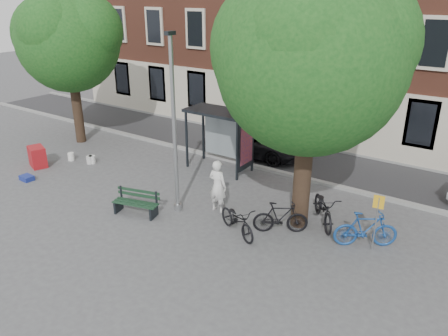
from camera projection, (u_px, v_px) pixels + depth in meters
ground at (178, 210)px, 15.54m from camera, size 90.00×90.00×0.00m
road at (272, 153)px, 20.88m from camera, size 40.00×4.00×0.01m
curb_near at (251, 165)px, 19.33m from camera, size 40.00×0.25×0.12m
curb_far at (291, 141)px, 22.38m from camera, size 40.00×0.25×0.12m
lamppost at (175, 135)px, 14.48m from camera, size 0.28×0.35×6.11m
tree_right at (310, 53)px, 12.36m from camera, size 5.76×5.60×8.20m
tree_left at (66, 37)px, 20.46m from camera, size 5.18×4.86×7.40m
bus_shelter at (228, 127)px, 18.26m from camera, size 2.85×1.45×2.62m
painter at (218, 186)px, 15.13m from camera, size 0.70×0.47×1.91m
bench at (136, 204)px, 15.13m from camera, size 1.71×0.92×0.84m
bike_a at (237, 220)px, 13.83m from camera, size 2.01×1.44×1.00m
bike_b at (366, 229)px, 13.14m from camera, size 1.91×1.50×1.16m
bike_c at (324, 208)px, 14.45m from camera, size 1.88×2.18×1.13m
bike_d at (281, 217)px, 13.93m from camera, size 1.76×1.37×1.06m
car_dark at (257, 142)px, 20.48m from camera, size 4.73×2.35×1.29m
red_stand at (37, 157)px, 19.20m from camera, size 1.05×0.88×0.90m
blue_crate at (27, 178)px, 17.92m from camera, size 0.57×0.42×0.20m
bucket_a at (92, 159)px, 19.64m from camera, size 0.33×0.33×0.36m
bucket_b at (90, 160)px, 19.59m from camera, size 0.33×0.33×0.36m
bucket_c at (71, 157)px, 19.97m from camera, size 0.37×0.37×0.36m
notice_sign at (377, 212)px, 12.69m from camera, size 0.31×0.07×1.80m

